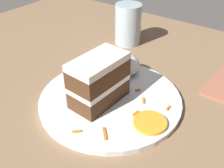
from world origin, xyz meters
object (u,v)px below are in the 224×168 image
at_px(plate, 112,100).
at_px(drinking_glass, 128,27).
at_px(orange_garnish, 150,123).
at_px(cake_slice, 99,80).
at_px(cream_dollop, 125,64).

xyz_separation_m(plate, drinking_glass, (0.12, -0.24, 0.04)).
xyz_separation_m(plate, orange_garnish, (-0.10, 0.02, 0.01)).
bearing_deg(plate, drinking_glass, -62.78).
bearing_deg(cake_slice, drinking_glass, 115.77).
bearing_deg(orange_garnish, cake_slice, 0.03).
height_order(cake_slice, drinking_glass, drinking_glass).
distance_m(orange_garnish, drinking_glass, 0.34).
bearing_deg(cake_slice, cream_dollop, 101.62).
relative_size(cake_slice, orange_garnish, 1.94).
xyz_separation_m(plate, cream_dollop, (0.03, -0.09, 0.03)).
bearing_deg(cake_slice, plate, 58.14).
bearing_deg(drinking_glass, orange_garnish, 130.26).
distance_m(cream_dollop, orange_garnish, 0.17).
xyz_separation_m(orange_garnish, drinking_glass, (0.22, -0.26, 0.03)).
bearing_deg(cake_slice, orange_garnish, 3.12).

